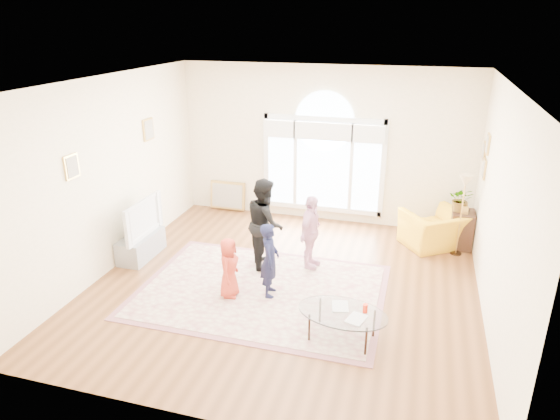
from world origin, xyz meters
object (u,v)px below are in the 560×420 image
(coffee_table, at_px, (343,313))
(armchair, at_px, (434,229))
(television, at_px, (138,218))
(area_rug, at_px, (261,291))
(tv_console, at_px, (141,246))

(coffee_table, relative_size, armchair, 1.21)
(television, height_order, armchair, television)
(coffee_table, bearing_deg, television, 166.61)
(area_rug, distance_m, tv_console, 2.53)
(television, bearing_deg, tv_console, 180.00)
(armchair, bearing_deg, tv_console, -15.02)
(tv_console, distance_m, coffee_table, 4.15)
(coffee_table, bearing_deg, armchair, 78.18)
(television, bearing_deg, area_rug, -13.27)
(television, bearing_deg, coffee_table, -20.75)
(tv_console, height_order, armchair, armchair)
(coffee_table, xyz_separation_m, armchair, (1.17, 3.37, -0.06))
(area_rug, bearing_deg, television, 166.73)
(tv_console, xyz_separation_m, coffee_table, (3.87, -1.47, 0.19))
(television, distance_m, coffee_table, 4.15)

